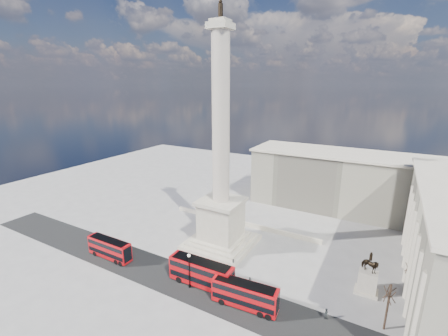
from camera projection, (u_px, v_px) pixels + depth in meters
ground at (210, 255)px, 63.59m from camera, size 180.00×180.00×0.00m
asphalt_road at (204, 289)px, 52.83m from camera, size 120.00×9.00×0.01m
nelsons_column at (221, 190)px, 64.34m from camera, size 14.00×14.00×49.85m
balustrade_wall at (242, 223)px, 76.90m from camera, size 40.00×0.60×1.10m
building_northeast at (342, 181)px, 85.59m from camera, size 51.00×17.00×16.60m
red_bus_a at (110, 248)px, 61.87m from camera, size 10.39×2.50×4.21m
red_bus_b at (202, 273)px, 53.18m from camera, size 12.17×3.11×4.91m
red_bus_c at (245, 295)px, 48.02m from camera, size 10.99×3.30×4.39m
victorian_lamp at (189, 268)px, 52.30m from camera, size 0.57×0.57×6.70m
equestrian_statue at (368, 279)px, 51.24m from camera, size 3.77×2.82×7.90m
bare_tree_near at (390, 293)px, 42.56m from camera, size 1.83×1.83×8.00m
bare_tree_mid at (410, 267)px, 50.61m from camera, size 1.70×1.70×6.46m
bare_tree_far at (427, 259)px, 50.76m from camera, size 1.94×1.94×7.93m
pedestrian_walking at (250, 281)px, 53.80m from camera, size 0.67×0.60×1.55m
pedestrian_standing at (326, 313)px, 46.06m from camera, size 0.97×0.83×1.73m
pedestrian_crossing at (233, 263)px, 59.21m from camera, size 0.84×1.07×1.70m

